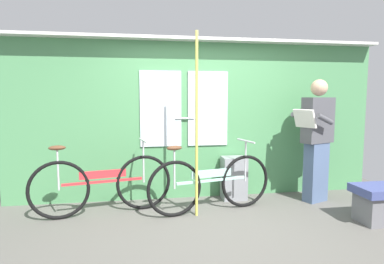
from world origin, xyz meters
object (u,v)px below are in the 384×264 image
Objects in this scene: bicycle_near_door at (211,183)px; passenger_reading_newspaper at (317,138)px; bicycle_leaning_behind at (103,184)px; bench_seat_corner at (384,203)px; trash_bin_by_wall at (234,178)px; handrail_pole at (197,126)px.

bicycle_near_door is 0.97× the size of passenger_reading_newspaper.
bicycle_leaning_behind reaches higher than bicycle_near_door.
bicycle_leaning_behind is at bearing 166.22° from bench_seat_corner.
bicycle_leaning_behind is at bearing -169.39° from trash_bin_by_wall.
bicycle_near_door is 2.46× the size of bench_seat_corner.
handrail_pole is at bearing 165.13° from bench_seat_corner.
passenger_reading_newspaper is at bearing -5.71° from bicycle_near_door.
handrail_pole is (-1.81, -0.30, 0.22)m from passenger_reading_newspaper.
passenger_reading_newspaper reaches higher than bicycle_leaning_behind.
bench_seat_corner is at bearing -31.59° from bicycle_near_door.
bicycle_near_door is at bearing -133.49° from trash_bin_by_wall.
passenger_reading_newspaper is 2.52× the size of bench_seat_corner.
handrail_pole is (1.19, -0.25, 0.77)m from bicycle_leaning_behind.
bicycle_leaning_behind reaches higher than bench_seat_corner.
bicycle_near_door is 1.70m from passenger_reading_newspaper.
passenger_reading_newspaper is at bearing -10.46° from bicycle_leaning_behind.
trash_bin_by_wall is 1.23m from handrail_pole.
bicycle_leaning_behind is at bearing 168.26° from handrail_pole.
trash_bin_by_wall is at bearing 41.60° from handrail_pole.
passenger_reading_newspaper is (1.60, 0.18, 0.55)m from bicycle_near_door.
passenger_reading_newspaper is 1.33m from trash_bin_by_wall.
bicycle_leaning_behind is 3.49m from bench_seat_corner.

